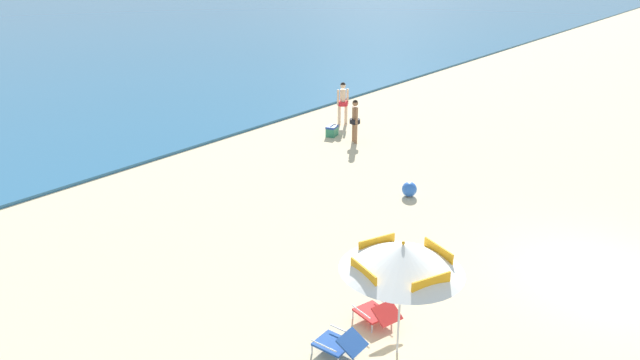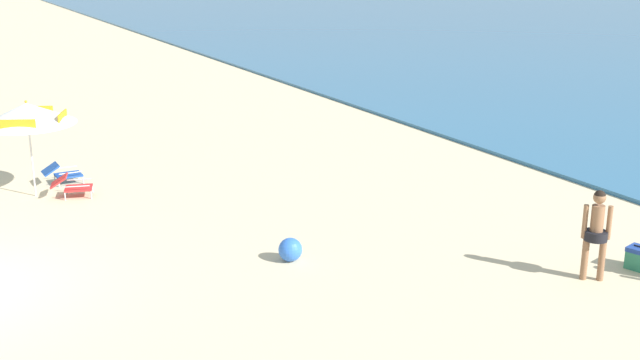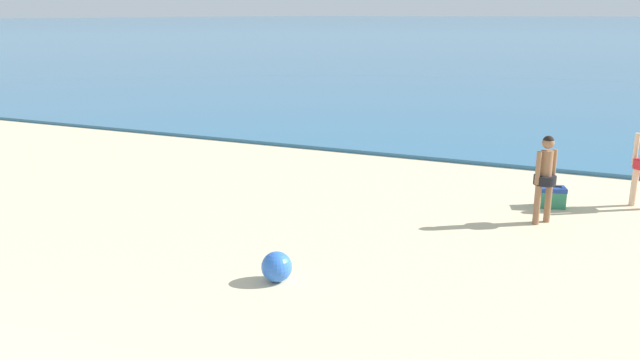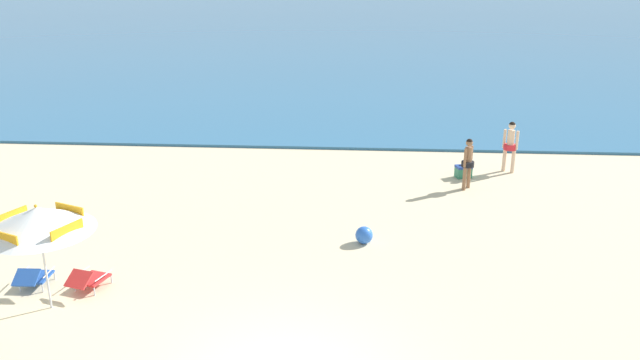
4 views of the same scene
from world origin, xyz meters
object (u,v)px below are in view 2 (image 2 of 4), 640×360
at_px(lounge_chair_beside_umbrella, 72,185).
at_px(beach_ball, 290,250).
at_px(lounge_chair_under_umbrella, 62,173).
at_px(person_standing_beside, 596,229).
at_px(beach_umbrella_striped_main, 27,114).

xyz_separation_m(lounge_chair_beside_umbrella, beach_ball, (5.80, 2.78, -0.05)).
bearing_deg(lounge_chair_under_umbrella, beach_ball, 21.73).
height_order(lounge_chair_under_umbrella, beach_ball, lounge_chair_under_umbrella).
height_order(person_standing_beside, beach_ball, person_standing_beside).
relative_size(lounge_chair_beside_umbrella, beach_ball, 2.30).
bearing_deg(beach_ball, lounge_chair_beside_umbrella, -154.39).
relative_size(beach_umbrella_striped_main, beach_ball, 6.78).
height_order(lounge_chair_beside_umbrella, beach_ball, lounge_chair_beside_umbrella).
bearing_deg(person_standing_beside, lounge_chair_beside_umbrella, -141.91).
bearing_deg(beach_umbrella_striped_main, lounge_chair_beside_umbrella, 57.99).
bearing_deg(beach_umbrella_striped_main, lounge_chair_under_umbrella, 134.65).
bearing_deg(beach_umbrella_striped_main, person_standing_beside, 39.49).
relative_size(lounge_chair_beside_umbrella, person_standing_beside, 0.63).
bearing_deg(lounge_chair_beside_umbrella, person_standing_beside, 38.09).
xyz_separation_m(person_standing_beside, beach_ball, (-3.13, -4.22, -0.71)).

